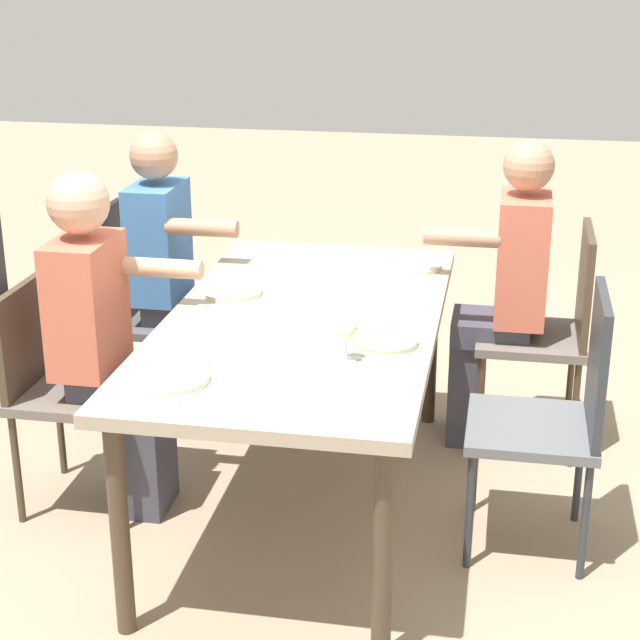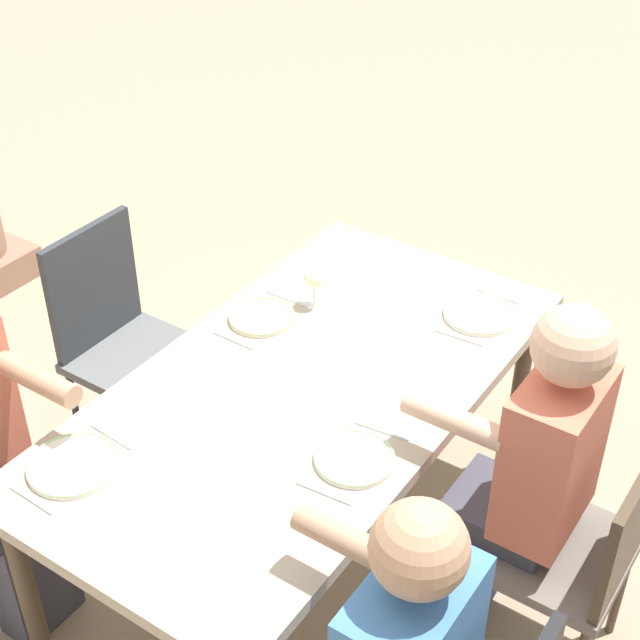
% 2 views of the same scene
% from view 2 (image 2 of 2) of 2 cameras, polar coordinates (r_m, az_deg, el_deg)
% --- Properties ---
extents(ground_plane, '(16.00, 16.00, 0.00)m').
position_cam_2_polar(ground_plane, '(3.44, -0.92, -13.98)').
color(ground_plane, gray).
extents(dining_table, '(1.84, 0.96, 0.77)m').
position_cam_2_polar(dining_table, '(2.94, -1.05, -4.94)').
color(dining_table, tan).
rests_on(dining_table, ground).
extents(chair_mid_north, '(0.44, 0.44, 0.95)m').
position_cam_2_polar(chair_mid_north, '(3.59, -11.98, -0.82)').
color(chair_mid_north, '#5B5E61').
rests_on(chair_mid_north, ground).
extents(chair_mid_south, '(0.44, 0.44, 0.86)m').
position_cam_2_polar(chair_mid_south, '(2.88, 15.42, -13.12)').
color(chair_mid_south, '#6A6158').
rests_on(chair_mid_south, ground).
extents(diner_guest_third, '(0.34, 0.50, 1.29)m').
position_cam_2_polar(diner_guest_third, '(2.78, 12.37, -9.09)').
color(diner_guest_third, '#3F3F4C').
rests_on(diner_guest_third, ground).
extents(plate_0, '(0.26, 0.26, 0.02)m').
position_cam_2_polar(plate_0, '(2.71, -14.72, -8.50)').
color(plate_0, white).
rests_on(plate_0, dining_table).
extents(fork_0, '(0.02, 0.17, 0.01)m').
position_cam_2_polar(fork_0, '(2.65, -17.06, -10.36)').
color(fork_0, silver).
rests_on(fork_0, dining_table).
extents(spoon_0, '(0.03, 0.17, 0.01)m').
position_cam_2_polar(spoon_0, '(2.78, -12.48, -6.90)').
color(spoon_0, silver).
rests_on(spoon_0, dining_table).
extents(plate_1, '(0.23, 0.23, 0.02)m').
position_cam_2_polar(plate_1, '(2.64, 2.11, -8.40)').
color(plate_1, white).
rests_on(plate_1, dining_table).
extents(fork_1, '(0.03, 0.17, 0.01)m').
position_cam_2_polar(fork_1, '(2.55, 0.27, -10.42)').
color(fork_1, silver).
rests_on(fork_1, dining_table).
extents(spoon_1, '(0.04, 0.17, 0.01)m').
position_cam_2_polar(spoon_1, '(2.74, 3.79, -6.69)').
color(spoon_1, silver).
rests_on(spoon_1, dining_table).
extents(plate_2, '(0.23, 0.23, 0.02)m').
position_cam_2_polar(plate_2, '(3.18, -3.56, 0.19)').
color(plate_2, silver).
rests_on(plate_2, dining_table).
extents(wine_glass_2, '(0.07, 0.07, 0.15)m').
position_cam_2_polar(wine_glass_2, '(3.19, -0.36, 2.50)').
color(wine_glass_2, white).
rests_on(wine_glass_2, dining_table).
extents(fork_2, '(0.02, 0.17, 0.01)m').
position_cam_2_polar(fork_2, '(3.09, -5.23, -1.22)').
color(fork_2, silver).
rests_on(fork_2, dining_table).
extents(spoon_2, '(0.02, 0.17, 0.01)m').
position_cam_2_polar(spoon_2, '(3.28, -1.98, 1.34)').
color(spoon_2, silver).
rests_on(spoon_2, dining_table).
extents(plate_3, '(0.25, 0.25, 0.02)m').
position_cam_2_polar(plate_3, '(3.23, 9.67, 0.35)').
color(plate_3, white).
rests_on(plate_3, dining_table).
extents(fork_3, '(0.03, 0.17, 0.01)m').
position_cam_2_polar(fork_3, '(3.12, 8.46, -1.04)').
color(fork_3, silver).
rests_on(fork_3, dining_table).
extents(spoon_3, '(0.02, 0.17, 0.01)m').
position_cam_2_polar(spoon_3, '(3.35, 10.79, 1.47)').
color(spoon_3, silver).
rests_on(spoon_3, dining_table).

